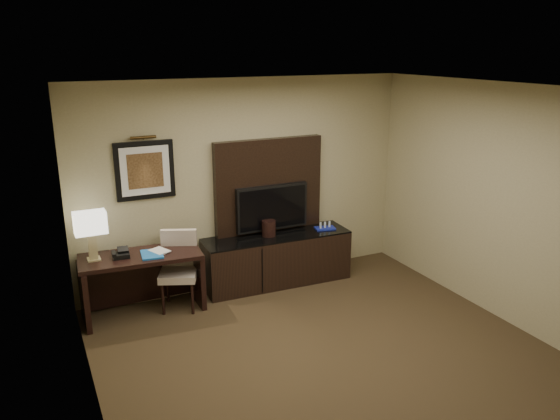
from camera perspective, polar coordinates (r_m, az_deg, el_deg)
floor at (r=5.63m, az=6.72°, el=-16.46°), size 4.50×5.00×0.01m
ceiling at (r=4.73m, az=7.86°, el=12.11°), size 4.50×5.00×0.01m
wall_back at (r=7.15m, az=-3.59°, el=2.84°), size 4.50×0.01×2.70m
wall_left at (r=4.32m, az=-19.05°, el=-7.74°), size 0.01×5.00×2.70m
wall_right at (r=6.48m, az=24.27°, el=-0.16°), size 0.01×5.00×2.70m
desk at (r=6.71m, az=-14.16°, el=-7.49°), size 1.43×0.71×0.74m
credenza at (r=7.32m, az=-0.35°, el=-5.13°), size 1.99×0.62×0.68m
tv_wall_panel at (r=7.23m, az=-1.20°, el=2.37°), size 1.50×0.12×1.30m
tv at (r=7.21m, az=-0.86°, el=0.27°), size 1.00×0.08×0.60m
artwork at (r=6.70m, az=-13.94°, el=4.05°), size 0.70×0.04×0.70m
picture_light at (r=6.59m, az=-14.11°, el=7.37°), size 0.04×0.04×0.30m
desk_chair at (r=6.70m, az=-10.56°, el=-6.53°), size 0.59×0.63×0.90m
table_lamp at (r=6.47m, az=-19.09°, el=-2.61°), size 0.39×0.30×0.57m
desk_phone at (r=6.53m, az=-16.29°, el=-4.38°), size 0.20×0.18×0.09m
blue_folder at (r=6.52m, az=-13.24°, el=-4.52°), size 0.27×0.34×0.02m
book at (r=6.50m, az=-13.17°, el=-3.55°), size 0.17×0.09×0.24m
ice_bucket at (r=7.14m, az=-1.18°, el=-1.91°), size 0.20×0.20×0.21m
minibar_tray at (r=7.45m, az=4.72°, el=-1.63°), size 0.30×0.21×0.10m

